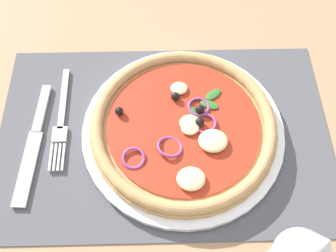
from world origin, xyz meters
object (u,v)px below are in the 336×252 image
object	(u,v)px
fork	(59,123)
knife	(32,143)
wine_glass	(312,252)
plate	(181,134)
pizza	(182,128)

from	to	relation	value
fork	knife	world-z (taller)	knife
knife	wine_glass	size ratio (longest dim) A/B	1.35
knife	plate	bearing A→B (deg)	96.30
knife	wine_glass	distance (cm)	40.29
plate	fork	distance (cm)	18.62
fork	knife	size ratio (longest dim) A/B	0.90
knife	wine_glass	bearing A→B (deg)	65.86
plate	knife	xyz separation A→B (cm)	(22.06, 0.98, -0.30)
plate	pizza	distance (cm)	1.64
fork	wine_glass	distance (cm)	39.05
pizza	knife	size ratio (longest dim) A/B	1.36
plate	fork	xyz separation A→B (cm)	(18.46, -2.44, -0.34)
pizza	knife	world-z (taller)	pizza
knife	wine_glass	xyz separation A→B (cm)	(-34.62, 18.34, 9.40)
fork	plate	bearing A→B (deg)	81.36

